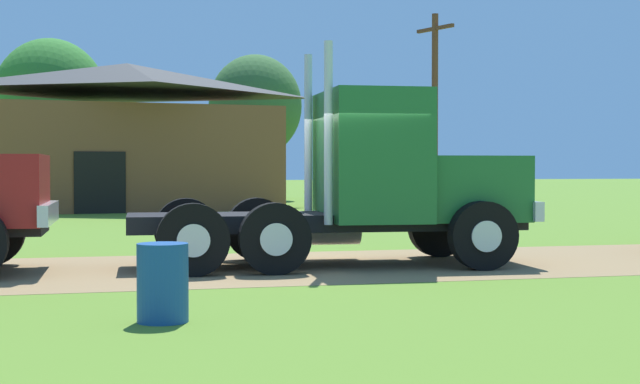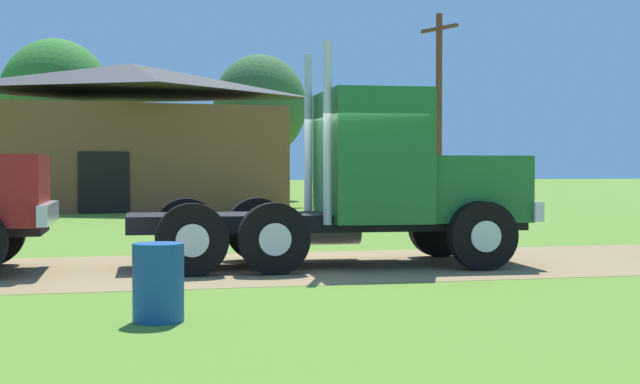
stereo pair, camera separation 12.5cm
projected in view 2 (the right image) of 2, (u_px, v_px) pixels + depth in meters
The scene contains 8 objects.
ground_plane at pixel (334, 265), 15.74m from camera, with size 200.00×200.00×0.00m, color #587E27.
dirt_track at pixel (334, 265), 15.74m from camera, with size 120.00×5.06×0.01m, color olive.
truck_foreground_white at pixel (376, 185), 15.85m from camera, with size 6.79×2.93×3.64m.
steel_barrel at pixel (158, 283), 10.01m from camera, with size 0.55×0.55×0.84m, color #19478C.
shed_building at pixel (132, 139), 37.31m from camera, with size 12.15×9.39×5.78m.
utility_pole_near at pixel (439, 105), 38.16m from camera, with size 0.85×2.12×7.90m.
tree_mid at pixel (56, 101), 44.38m from camera, with size 5.31×5.31×7.73m.
tree_right at pixel (260, 106), 46.71m from camera, with size 4.64×4.64×7.26m.
Camera 2 is at (-3.91, -15.21, 1.66)m, focal length 52.57 mm.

